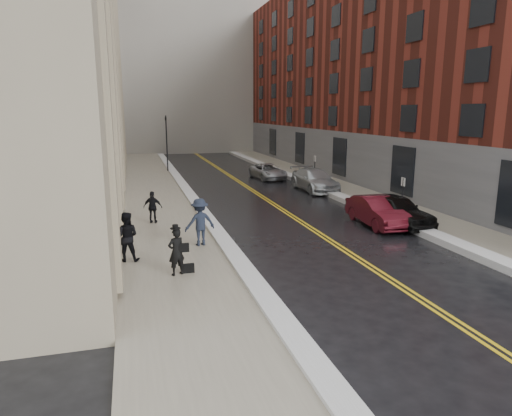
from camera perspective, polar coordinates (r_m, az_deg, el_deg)
ground at (r=15.23m, az=8.69°, el=-10.01°), size 160.00×160.00×0.00m
sidewalk_left at (r=29.41m, az=-12.41°, el=0.84°), size 4.00×64.00×0.15m
sidewalk_right at (r=32.93m, az=11.74°, el=2.07°), size 3.00×64.00×0.15m
lane_stripe_a at (r=30.53m, az=0.59°, el=1.41°), size 0.12×64.00×0.01m
lane_stripe_b at (r=30.60m, az=1.02°, el=1.43°), size 0.12×64.00×0.01m
snow_ridge_left at (r=29.60m, az=-7.97°, el=1.19°), size 0.70×60.80×0.26m
snow_ridge_right at (r=32.13m, az=8.80°, el=2.07°), size 0.85×60.80×0.30m
building_right at (r=42.91m, az=18.42°, el=15.99°), size 14.00×50.00×18.00m
tower_far_right at (r=82.91m, az=-1.32°, el=23.52°), size 22.00×18.00×44.00m
traffic_signal at (r=43.04m, az=-11.11°, el=8.46°), size 0.18×0.15×5.20m
parking_sign_near at (r=25.36m, az=17.83°, el=1.70°), size 0.06×0.35×2.23m
parking_sign_far at (r=35.87m, az=7.35°, el=5.11°), size 0.06×0.35×2.23m
car_black at (r=23.95m, az=16.98°, el=-0.22°), size 2.44×4.83×1.58m
car_maroon at (r=23.63m, az=14.92°, el=-0.40°), size 1.73×4.51×1.47m
car_silver_near at (r=33.11m, az=7.33°, el=3.50°), size 2.23×5.34×1.54m
car_silver_far at (r=38.45m, az=1.50°, el=4.59°), size 2.49×4.73×1.27m
pedestrian_main at (r=15.85m, az=-9.94°, el=-5.41°), size 0.71×0.59×1.65m
pedestrian_a at (r=17.69m, az=-15.90°, el=-3.47°), size 1.03×0.87×1.87m
pedestrian_b at (r=19.12m, az=-7.03°, el=-1.75°), size 1.40×0.96×1.98m
pedestrian_c at (r=23.33m, az=-12.77°, el=0.10°), size 1.02×0.66×1.61m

